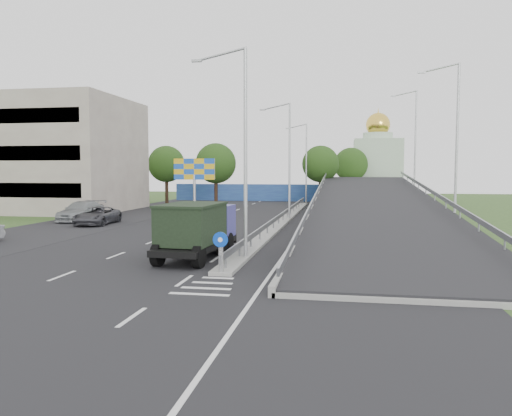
% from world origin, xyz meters
% --- Properties ---
extents(ground, '(160.00, 160.00, 0.00)m').
position_xyz_m(ground, '(0.00, 0.00, 0.00)').
color(ground, '#2D4C1E').
rests_on(ground, ground).
extents(road_surface, '(26.00, 90.00, 0.04)m').
position_xyz_m(road_surface, '(-3.00, 20.00, 0.00)').
color(road_surface, black).
rests_on(road_surface, ground).
extents(parking_strip, '(8.00, 90.00, 0.05)m').
position_xyz_m(parking_strip, '(-16.00, 20.00, 0.00)').
color(parking_strip, black).
rests_on(parking_strip, ground).
extents(median, '(1.00, 44.00, 0.20)m').
position_xyz_m(median, '(0.00, 24.00, 0.10)').
color(median, gray).
rests_on(median, ground).
extents(overpass_ramp, '(10.00, 50.00, 3.50)m').
position_xyz_m(overpass_ramp, '(7.50, 24.00, 1.75)').
color(overpass_ramp, gray).
rests_on(overpass_ramp, ground).
extents(median_guardrail, '(0.09, 44.00, 0.71)m').
position_xyz_m(median_guardrail, '(0.00, 24.00, 0.75)').
color(median_guardrail, gray).
rests_on(median_guardrail, median).
extents(sign_bollard, '(0.64, 0.23, 1.67)m').
position_xyz_m(sign_bollard, '(0.00, 2.17, 1.03)').
color(sign_bollard, black).
rests_on(sign_bollard, median).
extents(lamp_post_near, '(2.74, 0.18, 10.08)m').
position_xyz_m(lamp_post_near, '(0.11, 6.00, 5.81)').
color(lamp_post_near, '#B2B5B7').
rests_on(lamp_post_near, median).
extents(lamp_post_mid, '(2.74, 0.18, 10.08)m').
position_xyz_m(lamp_post_mid, '(0.11, 26.00, 5.81)').
color(lamp_post_mid, '#B2B5B7').
rests_on(lamp_post_mid, median).
extents(lamp_post_far, '(2.74, 0.18, 10.08)m').
position_xyz_m(lamp_post_far, '(0.11, 46.00, 5.81)').
color(lamp_post_far, '#B2B5B7').
rests_on(lamp_post_far, median).
extents(beige_building, '(24.00, 14.00, 12.00)m').
position_xyz_m(beige_building, '(-30.00, 32.00, 6.00)').
color(beige_building, gray).
rests_on(beige_building, ground).
extents(blue_wall, '(30.00, 0.50, 2.40)m').
position_xyz_m(blue_wall, '(-4.00, 52.00, 1.20)').
color(blue_wall, navy).
rests_on(blue_wall, ground).
extents(church, '(7.00, 7.00, 13.80)m').
position_xyz_m(church, '(10.00, 60.00, 5.31)').
color(church, '#B2CCAD').
rests_on(church, ground).
extents(billboard, '(4.00, 0.24, 5.50)m').
position_xyz_m(billboard, '(-9.00, 28.00, 4.19)').
color(billboard, '#B2B5B7').
rests_on(billboard, ground).
extents(tree_left_mid, '(4.80, 4.80, 7.60)m').
position_xyz_m(tree_left_mid, '(-10.00, 40.00, 5.18)').
color(tree_left_mid, black).
rests_on(tree_left_mid, ground).
extents(tree_median_far, '(4.80, 4.80, 7.60)m').
position_xyz_m(tree_median_far, '(2.00, 48.00, 5.18)').
color(tree_median_far, black).
rests_on(tree_median_far, ground).
extents(tree_left_far, '(4.80, 4.80, 7.60)m').
position_xyz_m(tree_left_far, '(-18.00, 45.00, 5.18)').
color(tree_left_far, black).
rests_on(tree_left_far, ground).
extents(tree_ramp_far, '(4.80, 4.80, 7.60)m').
position_xyz_m(tree_ramp_far, '(6.00, 55.00, 5.18)').
color(tree_ramp_far, black).
rests_on(tree_ramp_far, ground).
extents(dump_truck, '(2.79, 6.49, 2.80)m').
position_xyz_m(dump_truck, '(-2.19, 6.13, 1.55)').
color(dump_truck, black).
rests_on(dump_truck, ground).
extents(parked_car_c, '(2.70, 5.31, 1.44)m').
position_xyz_m(parked_car_c, '(-14.61, 19.56, 0.72)').
color(parked_car_c, '#3A3A40').
rests_on(parked_car_c, ground).
extents(parked_car_d, '(2.57, 5.89, 1.69)m').
position_xyz_m(parked_car_d, '(-17.41, 22.10, 0.84)').
color(parked_car_d, gray).
rests_on(parked_car_d, ground).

